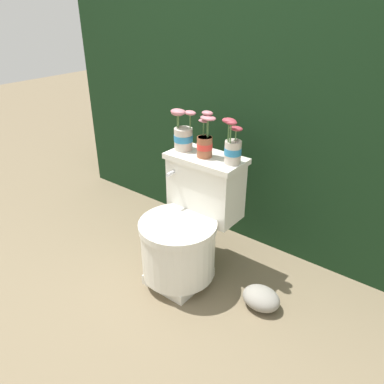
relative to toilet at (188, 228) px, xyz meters
name	(u,v)px	position (x,y,z in m)	size (l,w,h in m)	color
ground_plane	(178,283)	(0.01, -0.11, -0.31)	(12.00, 12.00, 0.00)	#75664C
hedge_backdrop	(273,100)	(0.01, 0.87, 0.54)	(2.87, 0.68, 1.70)	black
toilet	(188,228)	(0.00, 0.00, 0.00)	(0.42, 0.57, 0.68)	silver
potted_plant_left	(183,134)	(-0.16, 0.16, 0.46)	(0.15, 0.10, 0.22)	beige
potted_plant_midleft	(205,141)	(0.00, 0.15, 0.46)	(0.10, 0.09, 0.24)	#9E5638
potted_plant_middle	(233,147)	(0.16, 0.16, 0.46)	(0.09, 0.10, 0.24)	beige
garden_stone	(261,298)	(0.47, 0.02, -0.25)	(0.20, 0.16, 0.11)	gray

